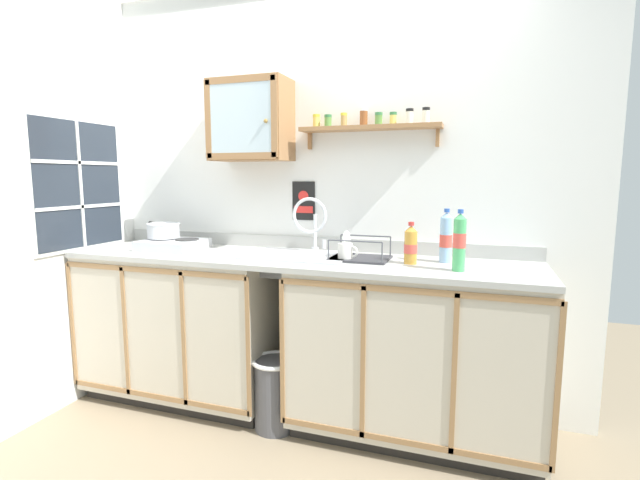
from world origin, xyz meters
The scene contains 20 objects.
floor centered at (0.00, 0.00, 0.00)m, with size 5.77×5.77×0.00m, color gray.
back_wall centered at (0.00, 0.58, 1.35)m, with size 3.37×0.07×2.68m.
side_wall_left centered at (-1.41, -0.32, 1.34)m, with size 0.05×3.36×2.68m, color white.
lower_cabinet_run centered at (-0.75, 0.25, 0.47)m, with size 1.25×0.62×0.93m.
lower_cabinet_run_right centered at (0.71, 0.25, 0.47)m, with size 1.33×0.62×0.93m.
countertop centered at (0.00, 0.25, 0.95)m, with size 2.73×0.64×0.03m, color #B2B2AD.
backsplash centered at (0.00, 0.55, 1.00)m, with size 2.73×0.02×0.08m, color #B2B2AD.
sink centered at (0.03, 0.29, 0.96)m, with size 0.60×0.46×0.44m.
hot_plate_stove centered at (-0.83, 0.27, 0.99)m, with size 0.37×0.33×0.07m.
saucepan centered at (-0.92, 0.29, 1.08)m, with size 0.35×0.29×0.10m.
bottle_soda_green_0 centered at (0.92, 0.14, 1.11)m, with size 0.06×0.06×0.30m.
bottle_water_blue_1 centered at (0.85, 0.35, 1.10)m, with size 0.07×0.07×0.29m.
bottle_juice_amber_2 centered at (0.67, 0.25, 1.06)m, with size 0.07×0.07×0.22m.
dish_rack centered at (0.38, 0.29, 0.98)m, with size 0.32×0.26×0.16m.
mug centered at (0.32, 0.23, 1.01)m, with size 0.12×0.08×0.10m.
wall_cabinet centered at (-0.34, 0.42, 1.76)m, with size 0.49×0.29×0.49m.
spice_shelf centered at (0.38, 0.49, 1.72)m, with size 0.83×0.14×0.23m.
warning_sign centered at (-0.05, 0.55, 1.27)m, with size 0.15×0.01×0.24m.
window centered at (-1.38, 0.08, 1.37)m, with size 0.03×0.70×0.83m.
trash_bin centered at (-0.04, 0.06, 0.22)m, with size 0.26×0.26×0.41m.
Camera 1 is at (1.00, -2.19, 1.42)m, focal length 25.90 mm.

